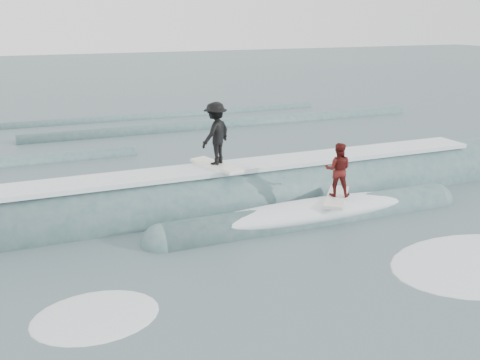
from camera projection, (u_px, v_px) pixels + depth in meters
name	position (u px, v px, depth m)	size (l,w,h in m)	color
ground	(336.00, 298.00, 11.30)	(160.00, 160.00, 0.00)	#374E50
breaking_wave	(238.00, 205.00, 16.70)	(23.91, 4.00, 2.43)	#35585A
surfer_black	(216.00, 135.00, 16.07)	(1.40, 2.07, 1.99)	white
surfer_red	(338.00, 173.00, 15.48)	(1.68, 1.91, 1.68)	white
whitewater	(352.00, 298.00, 11.31)	(15.42, 5.94, 0.10)	white
far_swells	(111.00, 137.00, 26.25)	(39.24, 8.65, 0.80)	#35585A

